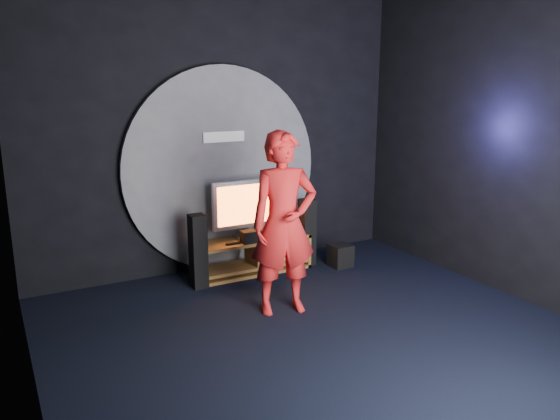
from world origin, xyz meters
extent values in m
plane|color=black|center=(0.00, 0.00, 0.00)|extent=(5.00, 5.00, 0.00)
cube|color=black|center=(0.00, 2.50, 1.75)|extent=(5.00, 0.04, 3.50)
cube|color=black|center=(-2.50, 0.00, 1.75)|extent=(0.04, 5.00, 3.50)
cube|color=black|center=(2.50, 0.00, 1.75)|extent=(0.04, 5.00, 3.50)
cylinder|color=#515156|center=(0.00, 2.44, 1.30)|extent=(2.60, 0.08, 2.60)
cube|color=white|center=(0.00, 2.39, 1.72)|extent=(0.55, 0.03, 0.13)
cube|color=brown|center=(0.21, 2.05, 0.43)|extent=(1.51, 0.45, 0.04)
cube|color=brown|center=(0.21, 2.05, 0.10)|extent=(1.46, 0.42, 0.04)
cube|color=brown|center=(-0.53, 2.05, 0.23)|extent=(0.04, 0.45, 0.45)
cube|color=brown|center=(0.94, 2.05, 0.23)|extent=(0.04, 0.45, 0.45)
cube|color=brown|center=(0.21, 2.05, 0.27)|extent=(0.03, 0.40, 0.29)
cube|color=brown|center=(0.21, 2.05, 0.02)|extent=(1.51, 0.45, 0.04)
cube|color=white|center=(0.59, 2.05, 0.14)|extent=(0.22, 0.16, 0.05)
cube|color=#A0A1A7|center=(0.21, 2.12, 0.47)|extent=(0.36, 0.22, 0.04)
cylinder|color=#A0A1A7|center=(0.21, 2.12, 0.54)|extent=(0.07, 0.07, 0.10)
cube|color=#A0A1A7|center=(0.21, 2.12, 0.89)|extent=(0.98, 0.06, 0.61)
cube|color=orange|center=(0.21, 2.09, 0.89)|extent=(0.87, 0.01, 0.50)
cube|color=black|center=(0.21, 1.91, 0.53)|extent=(0.40, 0.15, 0.15)
cube|color=black|center=(-0.10, 1.93, 0.46)|extent=(0.18, 0.05, 0.02)
cube|color=black|center=(-0.57, 1.88, 0.45)|extent=(0.18, 0.20, 0.89)
cube|color=black|center=(0.99, 1.98, 0.45)|extent=(0.18, 0.20, 0.89)
cube|color=black|center=(1.34, 1.70, 0.15)|extent=(0.27, 0.27, 0.30)
imported|color=red|center=(-0.01, 0.82, 0.96)|extent=(0.78, 0.59, 1.93)
camera|label=1|loc=(-2.66, -3.96, 2.43)|focal=35.00mm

